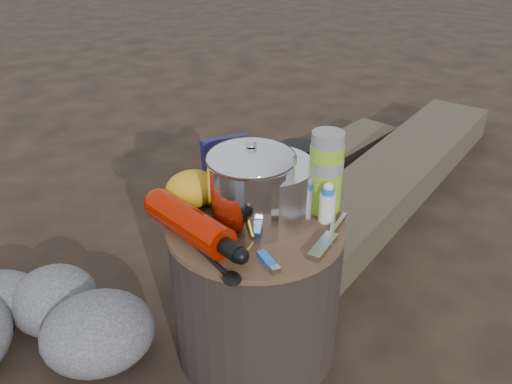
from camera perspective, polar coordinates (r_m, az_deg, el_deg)
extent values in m
plane|color=black|center=(1.51, 0.00, -16.06)|extent=(60.00, 60.00, 0.00)
cylinder|color=black|center=(1.38, 0.00, -10.31)|extent=(0.43, 0.43, 0.39)
cube|color=#42392B|center=(2.25, 14.73, 1.66)|extent=(1.46, 1.26, 0.14)
cube|color=#42392B|center=(2.34, 6.50, 2.84)|extent=(1.00, 0.75, 0.09)
cylinder|color=silver|center=(1.26, 1.09, 0.20)|extent=(0.23, 0.23, 0.14)
cylinder|color=silver|center=(1.22, -0.51, 0.75)|extent=(0.20, 0.20, 0.20)
cylinder|color=#78B123|center=(1.28, 7.52, 2.09)|extent=(0.08, 0.08, 0.20)
cylinder|color=black|center=(1.36, 4.38, 2.34)|extent=(0.09, 0.09, 0.14)
ellipsoid|color=gold|center=(1.33, -6.85, 0.35)|extent=(0.14, 0.11, 0.09)
cube|color=#141146|center=(1.35, -3.16, 2.71)|extent=(0.13, 0.05, 0.16)
cube|color=blue|center=(1.14, 1.16, -7.29)|extent=(0.03, 0.08, 0.01)
cube|color=#A0A0A5|center=(1.18, 7.23, -5.83)|extent=(0.09, 0.10, 0.01)
cylinder|color=silver|center=(1.26, 7.67, -1.29)|extent=(0.04, 0.04, 0.09)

